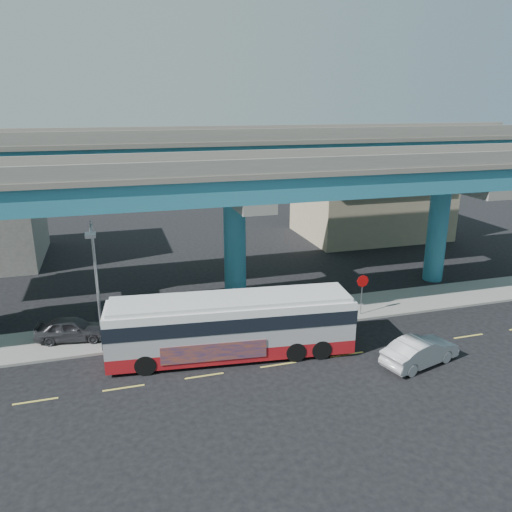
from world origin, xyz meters
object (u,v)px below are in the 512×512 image
object	(u,v)px
parked_car	(72,329)
street_lamp	(95,271)
transit_bus	(232,324)
stop_sign	(362,286)
sedan	(420,351)

from	to	relation	value
parked_car	street_lamp	world-z (taller)	street_lamp
transit_bus	stop_sign	bearing A→B (deg)	22.43
transit_bus	street_lamp	xyz separation A→B (m)	(-6.82, 2.00, 3.06)
transit_bus	sedan	size ratio (longest dim) A/B	2.82
sedan	transit_bus	bearing A→B (deg)	52.35
sedan	street_lamp	xyz separation A→B (m)	(-16.16, 5.77, 4.19)
street_lamp	stop_sign	distance (m)	16.39
transit_bus	sedan	bearing A→B (deg)	-15.88
transit_bus	parked_car	size ratio (longest dim) A/B	3.20
stop_sign	parked_car	bearing A→B (deg)	-160.19
transit_bus	parked_car	xyz separation A→B (m)	(-8.53, 4.15, -1.03)
sedan	stop_sign	world-z (taller)	stop_sign
transit_bus	stop_sign	xyz separation A→B (m)	(9.30, 2.72, 0.23)
sedan	street_lamp	distance (m)	17.67
street_lamp	parked_car	bearing A→B (deg)	128.43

